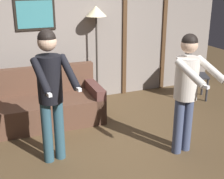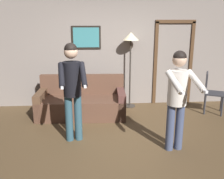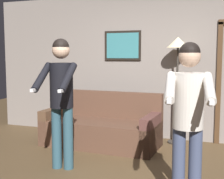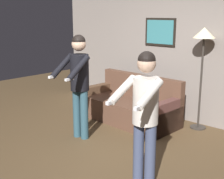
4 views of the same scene
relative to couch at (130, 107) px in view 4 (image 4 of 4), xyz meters
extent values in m
plane|color=brown|center=(0.69, -1.34, -0.28)|extent=(12.00, 12.00, 0.00)
cube|color=gray|center=(0.69, 0.79, 1.02)|extent=(6.40, 0.06, 2.60)
cube|color=black|center=(0.12, 0.75, 1.40)|extent=(0.69, 0.02, 0.54)
cube|color=teal|center=(0.12, 0.73, 1.40)|extent=(0.61, 0.01, 0.46)
cube|color=brown|center=(0.00, -0.04, -0.07)|extent=(1.93, 0.93, 0.42)
cube|color=brown|center=(0.01, 0.31, 0.37)|extent=(1.90, 0.22, 0.45)
cube|color=brown|center=(-0.87, -0.01, 0.01)|extent=(0.19, 0.86, 0.58)
cube|color=brown|center=(0.87, -0.08, 0.01)|extent=(0.19, 0.86, 0.58)
cylinder|color=#332D28|center=(1.15, 0.54, -0.27)|extent=(0.28, 0.28, 0.02)
cylinder|color=#332D28|center=(1.15, 0.54, 0.54)|extent=(0.04, 0.04, 1.60)
cone|color=#F9EAB7|center=(1.15, 0.54, 1.43)|extent=(0.38, 0.38, 0.18)
cylinder|color=#2D4F5E|center=(-0.16, -1.21, 0.13)|extent=(0.13, 0.13, 0.82)
cylinder|color=#2D4F5E|center=(-0.01, -1.19, 0.13)|extent=(0.13, 0.13, 0.82)
cylinder|color=black|center=(-0.09, -1.20, 0.83)|extent=(0.30, 0.30, 0.58)
sphere|color=#D8AD8E|center=(-0.09, -1.20, 1.28)|extent=(0.23, 0.23, 0.23)
sphere|color=black|center=(-0.09, -1.20, 1.32)|extent=(0.21, 0.21, 0.21)
cylinder|color=black|center=(-0.23, -1.43, 0.95)|extent=(0.15, 0.49, 0.35)
cube|color=white|center=(-0.20, -1.65, 0.81)|extent=(0.06, 0.15, 0.04)
cylinder|color=black|center=(0.11, -1.39, 0.95)|extent=(0.15, 0.49, 0.35)
cube|color=white|center=(0.14, -1.60, 0.81)|extent=(0.06, 0.15, 0.04)
cylinder|color=#404A68|center=(1.49, -1.67, 0.11)|extent=(0.13, 0.13, 0.78)
cylinder|color=#404A68|center=(1.65, -1.65, 0.11)|extent=(0.13, 0.13, 0.78)
cylinder|color=silver|center=(1.57, -1.66, 0.77)|extent=(0.30, 0.30, 0.55)
sphere|color=#D8AD8E|center=(1.57, -1.66, 1.20)|extent=(0.21, 0.21, 0.21)
sphere|color=black|center=(1.57, -1.66, 1.24)|extent=(0.20, 0.20, 0.20)
cylinder|color=silver|center=(1.43, -1.90, 0.92)|extent=(0.15, 0.49, 0.27)
cube|color=white|center=(1.46, -2.13, 0.83)|extent=(0.06, 0.15, 0.04)
cylinder|color=silver|center=(1.77, -1.86, 0.92)|extent=(0.15, 0.49, 0.27)
cube|color=white|center=(1.80, -2.08, 0.83)|extent=(0.06, 0.15, 0.04)
camera|label=1|loc=(-0.77, -4.78, 1.97)|focal=50.00mm
camera|label=2|loc=(0.28, -5.30, 1.76)|focal=40.00mm
camera|label=3|loc=(1.88, -4.75, 1.21)|focal=50.00mm
camera|label=4|loc=(3.62, -4.46, 1.74)|focal=50.00mm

